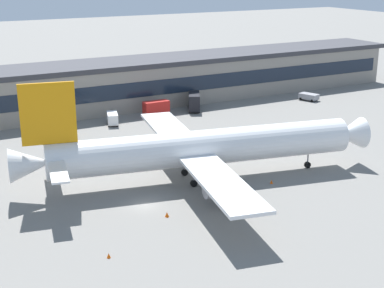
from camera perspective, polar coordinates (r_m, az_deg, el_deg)
The scene contains 11 objects.
ground_plane at distance 84.14m, azimuth -4.76°, elevation -6.15°, with size 600.00×600.00×0.00m, color slate.
terminal_building at distance 135.77m, azimuth -14.95°, elevation 5.06°, with size 201.12×15.91×11.35m.
airliner at distance 91.52m, azimuth 0.65°, elevation -0.42°, with size 59.42×50.99×17.60m.
pushback_tractor at distance 151.09m, azimuth 11.63°, elevation 4.72°, with size 4.07×5.40×1.75m.
crew_van at distance 126.60m, azimuth -8.00°, elevation 2.62°, with size 3.63×5.62×2.55m.
stair_truck at distance 132.29m, azimuth -3.67°, elevation 3.65°, with size 6.01×2.48×3.55m.
baggage_tug at distance 118.54m, azimuth -12.64°, elevation 1.14°, with size 4.08×3.75×1.85m.
catering_truck at distance 137.50m, azimuth 0.22°, elevation 4.35°, with size 5.63×7.59×4.15m.
traffic_cone_0 at distance 70.39m, azimuth -8.37°, elevation -11.02°, with size 0.50×0.50×0.63m, color #F2590C.
traffic_cone_1 at distance 80.14m, azimuth -2.53°, elevation -7.08°, with size 0.59×0.59×0.74m, color #F2590C.
traffic_cone_2 at distance 92.69m, azimuth 8.00°, elevation -3.77°, with size 0.50×0.50×0.62m, color #F2590C.
Camera 1 is at (-30.53, -70.74, 33.82)m, focal length 53.07 mm.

